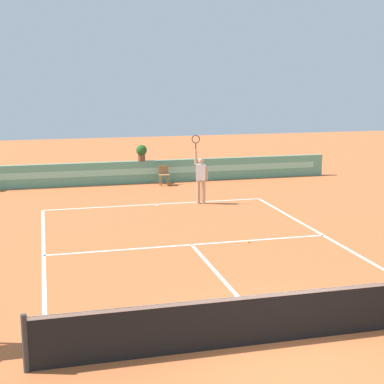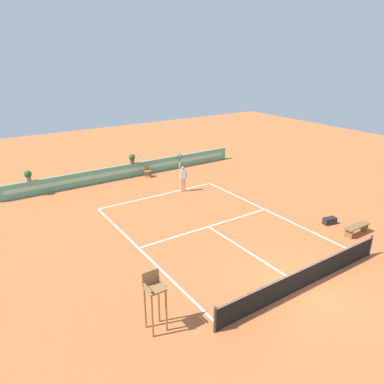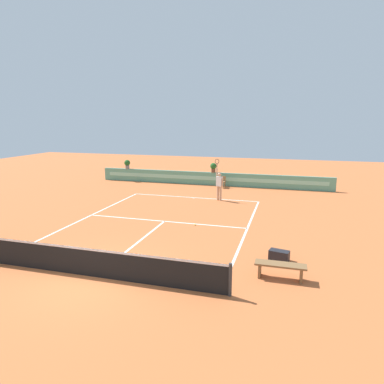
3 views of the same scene
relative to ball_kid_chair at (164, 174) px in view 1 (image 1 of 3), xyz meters
The scene contains 8 objects.
ground_plane 9.73m from the ball_kid_chair, 96.46° to the right, with size 60.00×60.00×0.00m, color #BC6033.
court_lines 9.02m from the ball_kid_chair, 96.98° to the right, with size 8.32×11.94×0.01m.
net 15.70m from the ball_kid_chair, 94.00° to the right, with size 8.92×0.10×1.00m.
back_wall_barrier 1.32m from the ball_kid_chair, 146.27° to the left, with size 18.00×0.21×1.00m.
ball_kid_chair is the anchor object (origin of this frame).
tennis_player 4.12m from the ball_kid_chair, 81.71° to the right, with size 0.58×0.34×2.58m.
tennis_ball_near_baseline 9.49m from the ball_kid_chair, 86.69° to the right, with size 0.07×0.07×0.07m, color #CCE033.
potted_plant_centre 1.47m from the ball_kid_chair, 139.59° to the left, with size 0.48×0.48×0.72m.
Camera 1 is at (-3.96, -9.20, 4.77)m, focal length 54.76 mm.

